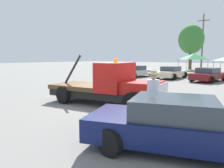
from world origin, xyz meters
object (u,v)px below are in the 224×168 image
Objects in this scene: traffic_cone at (153,88)px; utility_pole at (203,40)px; parked_car_maroon at (208,75)px; canopy_tent_green at (193,56)px; person_near_truck at (153,94)px; parked_car_teal at (115,70)px; tree_left at (191,39)px; parked_car_silver at (137,71)px; tow_truck at (111,86)px; foreground_car at (181,125)px; parked_car_cream at (171,73)px.

utility_pole is (-6.91, 30.03, 5.23)m from traffic_cone.
parked_car_maroon is 8.89m from traffic_cone.
parked_car_maroon is at bearing -60.60° from canopy_tent_green.
traffic_cone is at bearing -77.04° from utility_pole.
person_near_truck is 22.40m from parked_car_teal.
parked_car_teal is 0.47× the size of utility_pole.
tree_left is at bearing -130.01° from utility_pole.
tree_left is (-1.29, 19.80, 5.00)m from parked_car_silver.
parked_car_teal is at bearing 82.02° from parked_car_silver.
tow_truck is 3.18× the size of person_near_truck.
person_near_truck is at bearing -70.60° from tree_left.
foreground_car is at bearing -136.06° from parked_car_silver.
tree_left is (-12.33, 35.01, 4.52)m from person_near_truck.
tow_truck is 1.30× the size of parked_car_cream.
parked_car_silver is at bearing -110.32° from parked_car_teal.
tow_truck is at bearing -144.02° from parked_car_silver.
traffic_cone is (3.15, -9.31, -0.39)m from parked_car_cream.
utility_pole is at bearing -18.34° from parked_car_teal.
parked_car_teal is at bearing 117.58° from tow_truck.
canopy_tent_green is (-9.03, 24.84, 1.78)m from foreground_car.
tow_truck is at bearing 127.35° from foreground_car.
utility_pole is (1.52, 1.81, -0.17)m from tree_left.
person_near_truck is at bearing -137.55° from parked_car_silver.
parked_car_teal is 19.58m from tree_left.
parked_car_maroon is 0.44× the size of utility_pole.
parked_car_teal and parked_car_maroon have the same top height.
parked_car_maroon is at bearing -98.92° from parked_car_cream.
foreground_car is at bearing -141.93° from parked_car_teal.
utility_pole is at bearing 85.76° from foreground_car.
foreground_car is 1.98m from person_near_truck.
tow_truck is 3.81m from person_near_truck.
canopy_tent_green is (-4.53, 8.04, 1.78)m from parked_car_maroon.
parked_car_cream is 9.84m from traffic_cone.
foreground_car is 1.12× the size of parked_car_cream.
parked_car_teal is at bearing 86.20° from parked_car_cream.
parked_car_teal is 12.38m from parked_car_maroon.
parked_car_maroon is (4.07, -0.47, -0.00)m from parked_car_cream.
foreground_car is at bearing -157.65° from parked_car_maroon.
tow_truck reaches higher than parked_car_teal.
foreground_car is 1.73× the size of canopy_tent_green.
parked_car_cream is 1.01× the size of parked_car_maroon.
tow_truck is 0.59× the size of utility_pole.
tree_left reaches higher than traffic_cone.
parked_car_silver reaches higher than traffic_cone.
foreground_car reaches higher than traffic_cone.
parked_car_teal is 10.89m from canopy_tent_green.
parked_car_cream is 20.26m from tree_left.
parked_car_maroon is at bearing 76.58° from tow_truck.
utility_pole is at bearing 8.00° from parked_car_cream.
parked_car_cream is (-3.65, 14.39, -0.26)m from tow_truck.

